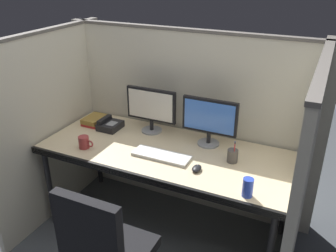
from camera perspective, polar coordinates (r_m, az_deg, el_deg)
name	(u,v)px	position (r m, az deg, el deg)	size (l,w,h in m)	color
ground_plane	(149,251)	(2.96, -3.05, -19.10)	(8.00, 8.00, 0.00)	#4C5156
cubicle_partition_rear	(188,122)	(3.07, 3.13, 0.60)	(2.21, 0.06, 1.57)	beige
cubicle_partition_left	(53,126)	(3.16, -17.78, 0.05)	(0.06, 1.41, 1.57)	beige
cubicle_partition_right	(302,183)	(2.42, 20.49, -8.43)	(0.06, 1.41, 1.57)	beige
desk	(165,156)	(2.75, -0.56, -4.84)	(1.90, 0.80, 0.74)	beige
monitor_left	(151,107)	(2.94, -2.68, 2.96)	(0.43, 0.17, 0.37)	gray
monitor_right	(210,119)	(2.74, 6.59, 1.11)	(0.43, 0.17, 0.37)	gray
keyboard_main	(161,156)	(2.64, -1.06, -4.70)	(0.43, 0.15, 0.02)	silver
computer_mouse	(197,168)	(2.48, 4.57, -6.70)	(0.06, 0.10, 0.04)	black
coffee_mug	(84,142)	(2.81, -13.13, -2.53)	(0.13, 0.08, 0.09)	#993333
pen_cup	(233,156)	(2.60, 10.18, -4.65)	(0.08, 0.08, 0.16)	#4C4742
soda_can	(248,187)	(2.26, 12.51, -9.48)	(0.07, 0.07, 0.12)	#263FB2
book_stack	(95,120)	(3.22, -11.53, 0.91)	(0.15, 0.21, 0.06)	#B22626
desk_phone	(110,125)	(3.10, -9.23, 0.17)	(0.17, 0.19, 0.09)	black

